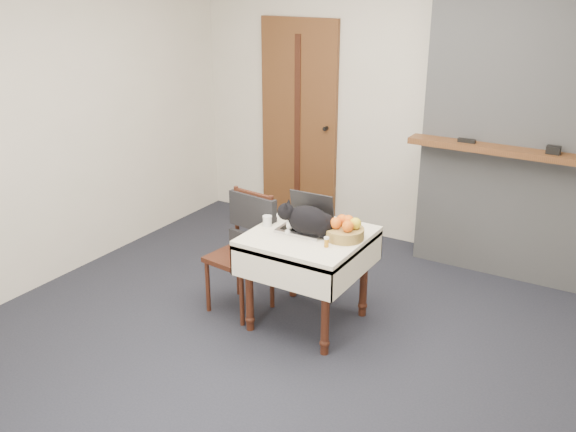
# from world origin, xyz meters

# --- Properties ---
(ground) EXTENTS (4.50, 4.50, 0.00)m
(ground) POSITION_xyz_m (0.00, 0.00, 0.00)
(ground) COLOR black
(ground) RESTS_ON ground
(room_shell) EXTENTS (4.52, 4.01, 2.61)m
(room_shell) POSITION_xyz_m (0.00, 0.46, 1.76)
(room_shell) COLOR beige
(room_shell) RESTS_ON ground
(door) EXTENTS (0.82, 0.10, 2.00)m
(door) POSITION_xyz_m (-1.20, 1.97, 1.00)
(door) COLOR brown
(door) RESTS_ON ground
(chimney) EXTENTS (1.62, 0.48, 2.60)m
(chimney) POSITION_xyz_m (0.90, 1.85, 1.30)
(chimney) COLOR gray
(chimney) RESTS_ON ground
(side_table) EXTENTS (0.78, 0.78, 0.70)m
(side_table) POSITION_xyz_m (-0.10, 0.22, 0.59)
(side_table) COLOR #3A1B10
(side_table) RESTS_ON ground
(laptop) EXTENTS (0.34, 0.30, 0.25)m
(laptop) POSITION_xyz_m (-0.16, 0.29, 0.76)
(laptop) COLOR #B7B7BC
(laptop) RESTS_ON side_table
(cat) EXTENTS (0.50, 0.27, 0.24)m
(cat) POSITION_xyz_m (-0.08, 0.20, 0.80)
(cat) COLOR black
(cat) RESTS_ON side_table
(cream_jar) EXTENTS (0.07, 0.07, 0.08)m
(cream_jar) POSITION_xyz_m (-0.42, 0.19, 0.74)
(cream_jar) COLOR silver
(cream_jar) RESTS_ON side_table
(pill_bottle) EXTENTS (0.03, 0.03, 0.07)m
(pill_bottle) POSITION_xyz_m (0.11, 0.08, 0.74)
(pill_bottle) COLOR #B57416
(pill_bottle) RESTS_ON side_table
(fruit_basket) EXTENTS (0.27, 0.27, 0.15)m
(fruit_basket) POSITION_xyz_m (0.15, 0.27, 0.76)
(fruit_basket) COLOR olive
(fruit_basket) RESTS_ON side_table
(desk_clutter) EXTENTS (0.13, 0.04, 0.01)m
(desk_clutter) POSITION_xyz_m (0.07, 0.29, 0.70)
(desk_clutter) COLOR black
(desk_clutter) RESTS_ON side_table
(chair) EXTENTS (0.45, 0.44, 0.90)m
(chair) POSITION_xyz_m (-0.62, 0.22, 0.57)
(chair) COLOR #3A1B10
(chair) RESTS_ON ground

